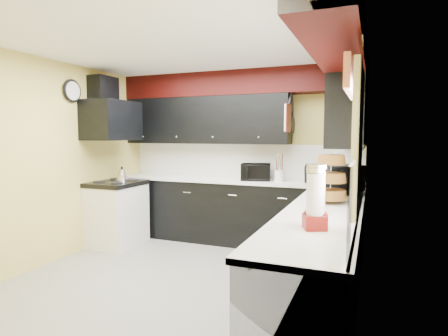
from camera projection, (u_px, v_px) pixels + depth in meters
name	position (u px, v px, depth m)	size (l,w,h in m)	color
ground	(186.00, 278.00, 4.15)	(3.60, 3.60, 0.00)	gray
wall_back	(240.00, 157.00, 5.71)	(3.60, 0.06, 2.50)	#E0C666
wall_right	(362.00, 172.00, 3.38)	(0.06, 3.60, 2.50)	#E0C666
wall_left	(58.00, 161.00, 4.71)	(0.06, 3.60, 2.50)	#E0C666
ceiling	(184.00, 47.00, 3.93)	(3.60, 3.60, 0.06)	white
cab_back	(233.00, 212.00, 5.50)	(3.60, 0.60, 0.90)	black
cab_right	(322.00, 264.00, 3.28)	(0.60, 3.00, 0.90)	black
counter_back	(233.00, 180.00, 5.46)	(3.62, 0.64, 0.04)	white
counter_right	(323.00, 211.00, 3.24)	(0.64, 3.02, 0.04)	white
splash_back	(240.00, 161.00, 5.70)	(3.60, 0.02, 0.50)	white
splash_right	(361.00, 178.00, 3.39)	(0.02, 3.60, 0.50)	white
upper_back	(205.00, 120.00, 5.68)	(2.60, 0.35, 0.70)	black
upper_right	(350.00, 116.00, 4.23)	(0.35, 1.80, 0.70)	black
soffit_back	(236.00, 84.00, 5.45)	(3.60, 0.36, 0.35)	black
soffit_right	(343.00, 47.00, 3.18)	(0.36, 3.24, 0.35)	black
stove	(117.00, 215.00, 5.36)	(0.60, 0.75, 0.86)	white
cooktop	(116.00, 184.00, 5.32)	(0.62, 0.77, 0.06)	black
hood	(112.00, 121.00, 5.26)	(0.50, 0.78, 0.55)	black
hood_duct	(103.00, 91.00, 5.27)	(0.24, 0.40, 0.40)	black
window	(358.00, 140.00, 2.53)	(0.03, 0.86, 0.96)	white
valance	(351.00, 80.00, 2.51)	(0.04, 0.88, 0.20)	red
pan_top	(291.00, 104.00, 5.11)	(0.03, 0.22, 0.40)	black
pan_mid	(289.00, 122.00, 5.01)	(0.03, 0.28, 0.46)	black
pan_low	(292.00, 125.00, 5.25)	(0.03, 0.24, 0.42)	black
cut_board	(288.00, 118.00, 4.89)	(0.03, 0.26, 0.35)	white
baskets	(331.00, 177.00, 3.54)	(0.27, 0.27, 0.50)	brown
clock	(72.00, 91.00, 4.85)	(0.03, 0.30, 0.30)	black
deco_plate	(361.00, 51.00, 2.98)	(0.03, 0.24, 0.24)	white
toaster_oven	(256.00, 172.00, 5.29)	(0.41, 0.34, 0.24)	black
microwave	(338.00, 179.00, 4.16)	(0.55, 0.37, 0.30)	black
utensil_crock	(279.00, 176.00, 5.18)	(0.14, 0.14, 0.15)	silver
knife_block	(309.00, 174.00, 5.01)	(0.11, 0.15, 0.24)	black
kettle	(122.00, 175.00, 5.49)	(0.17, 0.17, 0.15)	#B0B0B4
dispenser_a	(316.00, 197.00, 2.59)	(0.16, 0.16, 0.42)	#670005
dispenser_b	(315.00, 201.00, 2.54)	(0.14, 0.14, 0.39)	#5F0308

